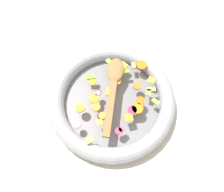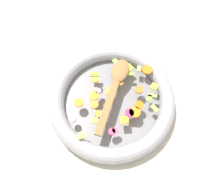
{
  "view_description": "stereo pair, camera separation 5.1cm",
  "coord_description": "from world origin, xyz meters",
  "views": [
    {
      "loc": [
        0.12,
        0.27,
        0.67
      ],
      "look_at": [
        0.0,
        0.0,
        0.05
      ],
      "focal_mm": 35.0,
      "sensor_mm": 36.0,
      "label": 1
    },
    {
      "loc": [
        0.07,
        0.29,
        0.67
      ],
      "look_at": [
        0.0,
        0.0,
        0.05
      ],
      "focal_mm": 35.0,
      "sensor_mm": 36.0,
      "label": 2
    }
  ],
  "objects": [
    {
      "name": "ground_plane",
      "position": [
        0.0,
        0.0,
        0.0
      ],
      "size": [
        4.0,
        4.0,
        0.0
      ],
      "primitive_type": "plane",
      "color": "beige"
    },
    {
      "name": "skillet",
      "position": [
        0.0,
        0.0,
        0.02
      ],
      "size": [
        0.41,
        0.41,
        0.05
      ],
      "color": "slate",
      "rests_on": "ground_plane"
    },
    {
      "name": "chopped_vegetables",
      "position": [
        -0.02,
        0.01,
        0.05
      ],
      "size": [
        0.31,
        0.26,
        0.01
      ],
      "color": "orange",
      "rests_on": "skillet"
    },
    {
      "name": "wooden_spoon",
      "position": [
        -0.02,
        -0.03,
        0.06
      ],
      "size": [
        0.17,
        0.26,
        0.01
      ],
      "color": "olive",
      "rests_on": "chopped_vegetables"
    }
  ]
}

